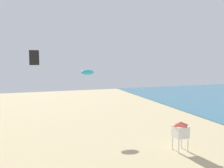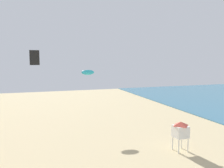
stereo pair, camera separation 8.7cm
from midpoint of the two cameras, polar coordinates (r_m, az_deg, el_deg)
name	(u,v)px [view 2 (the right image)]	position (r m, az deg, el deg)	size (l,w,h in m)	color
lifeguard_stand	(181,130)	(20.65, 16.81, -10.86)	(1.10, 1.10, 2.55)	white
kite_cyan_parafoil	(88,72)	(27.83, -5.94, 2.89)	(1.55, 0.43, 0.60)	#2DB7CC
kite_black_box	(35,58)	(25.80, -18.62, 6.23)	(0.99, 0.99, 1.55)	black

